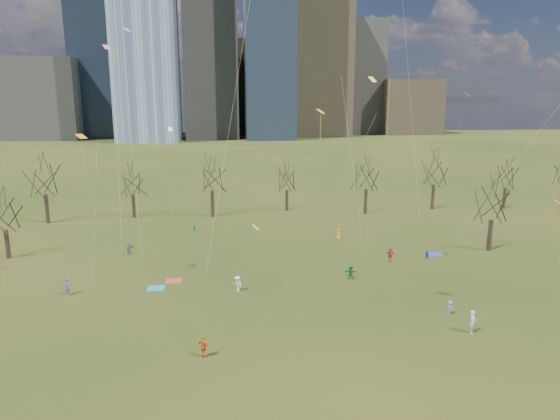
{
  "coord_description": "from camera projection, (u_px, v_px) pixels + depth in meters",
  "views": [
    {
      "loc": [
        -5.98,
        -35.86,
        17.65
      ],
      "look_at": [
        0.0,
        12.0,
        7.0
      ],
      "focal_mm": 32.0,
      "sensor_mm": 36.0,
      "label": 1
    }
  ],
  "objects": [
    {
      "name": "kites_airborne",
      "position": [
        305.0,
        138.0,
        49.24
      ],
      "size": [
        47.72,
        41.12,
        35.02
      ],
      "color": "orange",
      "rests_on": "ground"
    },
    {
      "name": "person_1",
      "position": [
        473.0,
        322.0,
        38.47
      ],
      "size": [
        0.74,
        0.8,
        1.83
      ],
      "primitive_type": "imported",
      "rotation": [
        0.0,
        0.0,
        0.97
      ],
      "color": "silver",
      "rests_on": "ground"
    },
    {
      "name": "person_13",
      "position": [
        194.0,
        225.0,
        68.48
      ],
      "size": [
        0.61,
        0.73,
        1.72
      ],
      "primitive_type": "imported",
      "rotation": [
        0.0,
        0.0,
        1.94
      ],
      "color": "#1B7D4C",
      "rests_on": "ground"
    },
    {
      "name": "blanket_navy",
      "position": [
        435.0,
        254.0,
        58.34
      ],
      "size": [
        1.6,
        1.5,
        0.03
      ],
      "primitive_type": "cube",
      "color": "#232FA4",
      "rests_on": "ground"
    },
    {
      "name": "person_3",
      "position": [
        450.0,
        308.0,
        41.8
      ],
      "size": [
        0.84,
        0.92,
        1.24
      ],
      "primitive_type": "imported",
      "rotation": [
        0.0,
        0.0,
        2.17
      ],
      "color": "slate",
      "rests_on": "ground"
    },
    {
      "name": "person_11",
      "position": [
        129.0,
        248.0,
        58.09
      ],
      "size": [
        1.37,
        1.22,
        1.51
      ],
      "primitive_type": "imported",
      "rotation": [
        0.0,
        0.0,
        0.67
      ],
      "color": "slate",
      "rests_on": "ground"
    },
    {
      "name": "blanket_teal",
      "position": [
        156.0,
        288.0,
        47.81
      ],
      "size": [
        1.6,
        1.5,
        0.03
      ],
      "primitive_type": "cube",
      "color": "teal",
      "rests_on": "ground"
    },
    {
      "name": "person_10",
      "position": [
        390.0,
        255.0,
        55.23
      ],
      "size": [
        1.02,
        0.48,
        1.7
      ],
      "primitive_type": "imported",
      "rotation": [
        0.0,
        0.0,
        6.22
      ],
      "color": "red",
      "rests_on": "ground"
    },
    {
      "name": "ground",
      "position": [
        299.0,
        329.0,
        39.28
      ],
      "size": [
        500.0,
        500.0,
        0.0
      ],
      "primitive_type": "plane",
      "color": "black",
      "rests_on": "ground"
    },
    {
      "name": "bare_tree_row",
      "position": [
        258.0,
        180.0,
        74.02
      ],
      "size": [
        113.04,
        29.8,
        9.5
      ],
      "color": "black",
      "rests_on": "ground"
    },
    {
      "name": "person_8",
      "position": [
        427.0,
        255.0,
        56.44
      ],
      "size": [
        0.62,
        0.62,
        1.02
      ],
      "primitive_type": "imported",
      "rotation": [
        0.0,
        0.0,
        5.47
      ],
      "color": "#2629A8",
      "rests_on": "ground"
    },
    {
      "name": "person_4",
      "position": [
        204.0,
        347.0,
        34.82
      ],
      "size": [
        1.0,
        0.86,
        1.61
      ],
      "primitive_type": "imported",
      "rotation": [
        0.0,
        0.0,
        2.54
      ],
      "color": "#D56117",
      "rests_on": "ground"
    },
    {
      "name": "person_9",
      "position": [
        238.0,
        284.0,
        46.96
      ],
      "size": [
        1.08,
        1.07,
        1.49
      ],
      "primitive_type": "imported",
      "rotation": [
        0.0,
        0.0,
        5.52
      ],
      "color": "silver",
      "rests_on": "ground"
    },
    {
      "name": "person_7",
      "position": [
        67.0,
        287.0,
        45.95
      ],
      "size": [
        0.51,
        0.68,
        1.69
      ],
      "primitive_type": "imported",
      "rotation": [
        0.0,
        0.0,
        4.9
      ],
      "color": "#7D458A",
      "rests_on": "ground"
    },
    {
      "name": "blanket_crimson",
      "position": [
        173.0,
        281.0,
        49.75
      ],
      "size": [
        1.6,
        1.5,
        0.03
      ],
      "primitive_type": "cube",
      "color": "#AF3723",
      "rests_on": "ground"
    },
    {
      "name": "downtown_skyline",
      "position": [
        223.0,
        54.0,
        234.68
      ],
      "size": [
        212.5,
        78.0,
        118.0
      ],
      "color": "slate",
      "rests_on": "ground"
    },
    {
      "name": "person_12",
      "position": [
        339.0,
        234.0,
        64.13
      ],
      "size": [
        0.73,
        0.87,
        1.52
      ],
      "primitive_type": "imported",
      "rotation": [
        0.0,
        0.0,
        1.17
      ],
      "color": "orange",
      "rests_on": "ground"
    },
    {
      "name": "person_5",
      "position": [
        351.0,
        272.0,
        50.21
      ],
      "size": [
        1.36,
        0.79,
        1.4
      ],
      "primitive_type": "imported",
      "rotation": [
        0.0,
        0.0,
        2.83
      ],
      "color": "#186D34",
      "rests_on": "ground"
    }
  ]
}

